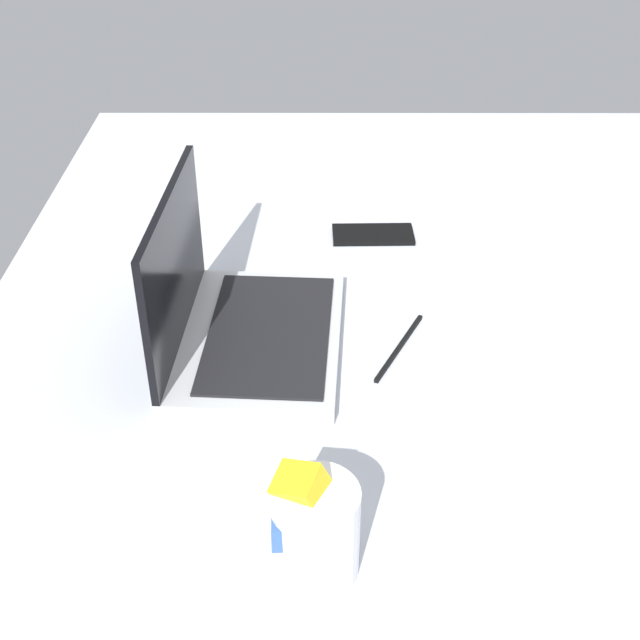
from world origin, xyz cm
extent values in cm
cube|color=#B7BCC6|center=(0.00, 0.00, 9.00)|extent=(180.00, 140.00, 18.00)
cube|color=#B7BABC|center=(0.00, 27.68, 19.00)|extent=(34.25, 24.83, 2.00)
cube|color=black|center=(-0.08, 26.18, 20.20)|extent=(29.92, 18.62, 0.40)
cube|color=black|center=(0.63, 38.66, 30.50)|extent=(33.00, 2.87, 21.00)
cylinder|color=silver|center=(-39.10, 19.33, 23.50)|extent=(9.00, 9.00, 11.00)
cube|color=yellow|center=(-38.41, 20.11, 21.94)|extent=(6.37, 5.81, 5.42)
cube|color=blue|center=(-39.43, 20.77, 25.42)|extent=(5.98, 6.45, 3.25)
cube|color=yellow|center=(-38.32, 20.72, 28.91)|extent=(5.99, 6.65, 5.76)
cube|color=black|center=(31.62, 9.81, 18.40)|extent=(7.09, 14.14, 0.80)
cube|color=black|center=(-1.06, 7.70, 18.30)|extent=(15.54, 8.00, 0.60)
camera|label=1|loc=(-96.37, 18.79, 89.18)|focal=47.16mm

